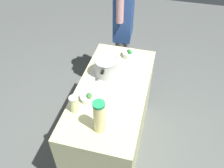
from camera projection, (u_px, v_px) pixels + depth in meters
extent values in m
plane|color=#545855|center=(112.00, 143.00, 2.74)|extent=(8.00, 8.00, 0.00)
cube|color=#BBBC8A|center=(112.00, 119.00, 2.44)|extent=(1.29, 0.62, 0.88)
cube|color=beige|center=(106.00, 74.00, 2.27)|extent=(0.30, 0.31, 0.01)
cylinder|color=#B7B7BC|center=(106.00, 67.00, 2.21)|extent=(0.21, 0.21, 0.16)
torus|color=#99999E|center=(106.00, 60.00, 2.15)|extent=(0.22, 0.22, 0.01)
cube|color=black|center=(102.00, 72.00, 2.09)|extent=(0.04, 0.02, 0.02)
cube|color=black|center=(110.00, 55.00, 2.26)|extent=(0.04, 0.02, 0.02)
cylinder|color=#F8E592|center=(99.00, 118.00, 1.72)|extent=(0.09, 0.09, 0.27)
cylinder|color=#1C8C4E|center=(99.00, 104.00, 1.62)|extent=(0.09, 0.09, 0.02)
ellipsoid|color=yellow|center=(100.00, 110.00, 1.68)|extent=(0.04, 0.04, 0.01)
cylinder|color=beige|center=(74.00, 104.00, 1.90)|extent=(0.07, 0.07, 0.14)
cylinder|color=#B2AD99|center=(73.00, 98.00, 1.85)|extent=(0.08, 0.08, 0.01)
cylinder|color=silver|center=(88.00, 98.00, 2.02)|extent=(0.14, 0.14, 0.05)
ellipsoid|color=#376D35|center=(89.00, 96.00, 2.00)|extent=(0.05, 0.05, 0.06)
ellipsoid|color=#38712E|center=(89.00, 98.00, 1.98)|extent=(0.04, 0.04, 0.04)
cylinder|color=silver|center=(129.00, 54.00, 2.46)|extent=(0.14, 0.14, 0.05)
ellipsoid|color=#356E1C|center=(129.00, 51.00, 2.45)|extent=(0.04, 0.04, 0.05)
ellipsoid|color=#1E732D|center=(130.00, 53.00, 2.43)|extent=(0.04, 0.04, 0.05)
cylinder|color=slate|center=(120.00, 66.00, 3.11)|extent=(0.14, 0.14, 0.80)
cylinder|color=slate|center=(124.00, 57.00, 3.25)|extent=(0.14, 0.14, 0.80)
cube|color=#294787|center=(124.00, 13.00, 2.70)|extent=(0.35, 0.22, 0.59)
cylinder|color=#C48F91|center=(120.00, 9.00, 2.46)|extent=(0.08, 0.08, 0.30)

